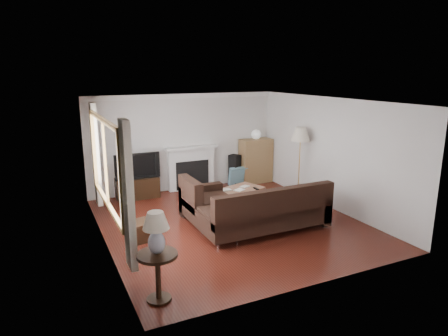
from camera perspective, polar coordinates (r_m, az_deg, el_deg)
name	(u,v)px	position (r m, az deg, el deg)	size (l,w,h in m)	color
room	(230,164)	(7.97, 0.92, 0.59)	(5.10, 5.60, 2.54)	#4A1910
window	(105,163)	(7.00, -16.61, 0.68)	(0.12, 2.74, 1.54)	brown
curtain_near	(128,196)	(5.60, -13.54, -3.92)	(0.10, 0.35, 2.10)	silver
curtain_far	(96,155)	(8.51, -17.83, 1.80)	(0.10, 0.35, 2.10)	silver
fireplace	(191,168)	(10.55, -4.70, 0.03)	(1.40, 0.26, 1.15)	white
tv_stand	(137,188)	(10.08, -12.26, -2.76)	(1.03, 0.46, 0.51)	black
television	(136,165)	(9.94, -12.43, 0.41)	(1.09, 0.14, 0.63)	black
speaker_left	(144,180)	(10.14, -11.29, -1.63)	(0.24, 0.28, 0.85)	black
speaker_right	(235,170)	(10.99, 1.51, -0.24)	(0.23, 0.28, 0.83)	black
bookshelf	(256,161)	(11.21, 4.55, 1.04)	(0.89, 0.42, 1.22)	olive
globe_lamp	(256,135)	(11.07, 4.62, 4.79)	(0.26, 0.26, 0.26)	white
sectional_sofa	(265,209)	(7.83, 5.84, -5.87)	(2.75, 2.01, 0.89)	black
coffee_table	(237,199)	(9.06, 1.94, -4.47)	(1.21, 0.66, 0.47)	brown
footstool	(141,231)	(7.64, -11.83, -8.76)	(0.42, 0.42, 0.36)	black
floor_lamp	(299,164)	(9.80, 10.71, 0.63)	(0.46, 0.46, 1.77)	gold
side_table	(158,277)	(5.67, -9.40, -15.11)	(0.55, 0.55, 0.69)	black
table_lamp	(156,233)	(5.39, -9.66, -9.18)	(0.36, 0.36, 0.58)	silver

